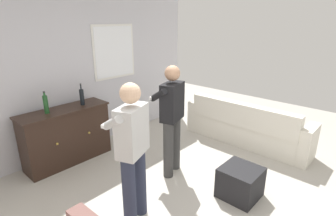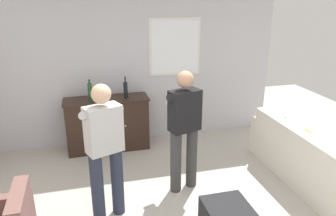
{
  "view_description": "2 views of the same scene",
  "coord_description": "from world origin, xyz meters",
  "px_view_note": "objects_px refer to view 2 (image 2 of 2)",
  "views": [
    {
      "loc": [
        -2.35,
        -1.58,
        2.28
      ],
      "look_at": [
        0.25,
        0.78,
        1.09
      ],
      "focal_mm": 28.0,
      "sensor_mm": 36.0,
      "label": 1
    },
    {
      "loc": [
        -0.86,
        -3.02,
        2.6
      ],
      "look_at": [
        0.1,
        0.71,
        1.24
      ],
      "focal_mm": 35.0,
      "sensor_mm": 36.0,
      "label": 2
    }
  ],
  "objects_px": {
    "sideboard_cabinet": "(108,124)",
    "bottle_wine_green": "(90,91)",
    "person_standing_left": "(104,146)",
    "person_standing_right": "(184,126)",
    "bottle_liquor_amber": "(126,90)",
    "couch": "(306,165)"
  },
  "relations": [
    {
      "from": "couch",
      "to": "bottle_liquor_amber",
      "type": "distance_m",
      "value": 3.01
    },
    {
      "from": "sideboard_cabinet",
      "to": "couch",
      "type": "bearing_deg",
      "value": -35.9
    },
    {
      "from": "bottle_wine_green",
      "to": "bottle_liquor_amber",
      "type": "height_order",
      "value": "bottle_liquor_amber"
    },
    {
      "from": "bottle_wine_green",
      "to": "bottle_liquor_amber",
      "type": "distance_m",
      "value": 0.58
    },
    {
      "from": "sideboard_cabinet",
      "to": "bottle_liquor_amber",
      "type": "xyz_separation_m",
      "value": [
        0.33,
        -0.03,
        0.6
      ]
    },
    {
      "from": "bottle_wine_green",
      "to": "person_standing_right",
      "type": "height_order",
      "value": "person_standing_right"
    },
    {
      "from": "bottle_liquor_amber",
      "to": "person_standing_right",
      "type": "relative_size",
      "value": 0.22
    },
    {
      "from": "bottle_liquor_amber",
      "to": "person_standing_right",
      "type": "bearing_deg",
      "value": -68.69
    },
    {
      "from": "sideboard_cabinet",
      "to": "bottle_wine_green",
      "type": "height_order",
      "value": "bottle_wine_green"
    },
    {
      "from": "couch",
      "to": "bottle_wine_green",
      "type": "height_order",
      "value": "bottle_wine_green"
    },
    {
      "from": "couch",
      "to": "bottle_wine_green",
      "type": "bearing_deg",
      "value": 146.47
    },
    {
      "from": "person_standing_left",
      "to": "person_standing_right",
      "type": "distance_m",
      "value": 1.12
    },
    {
      "from": "person_standing_left",
      "to": "person_standing_right",
      "type": "bearing_deg",
      "value": 18.89
    },
    {
      "from": "person_standing_left",
      "to": "person_standing_right",
      "type": "xyz_separation_m",
      "value": [
        1.06,
        0.36,
        0.0
      ]
    },
    {
      "from": "sideboard_cabinet",
      "to": "person_standing_right",
      "type": "relative_size",
      "value": 0.84
    },
    {
      "from": "couch",
      "to": "bottle_wine_green",
      "type": "relative_size",
      "value": 7.02
    },
    {
      "from": "bottle_liquor_amber",
      "to": "person_standing_right",
      "type": "xyz_separation_m",
      "value": [
        0.57,
        -1.47,
        -0.12
      ]
    },
    {
      "from": "sideboard_cabinet",
      "to": "person_standing_left",
      "type": "distance_m",
      "value": 1.93
    },
    {
      "from": "bottle_wine_green",
      "to": "person_standing_right",
      "type": "relative_size",
      "value": 0.2
    },
    {
      "from": "bottle_liquor_amber",
      "to": "person_standing_left",
      "type": "xyz_separation_m",
      "value": [
        -0.49,
        -1.84,
        -0.12
      ]
    },
    {
      "from": "bottle_wine_green",
      "to": "person_standing_left",
      "type": "xyz_separation_m",
      "value": [
        0.09,
        -1.87,
        -0.13
      ]
    },
    {
      "from": "couch",
      "to": "sideboard_cabinet",
      "type": "xyz_separation_m",
      "value": [
        -2.59,
        1.87,
        0.14
      ]
    }
  ]
}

